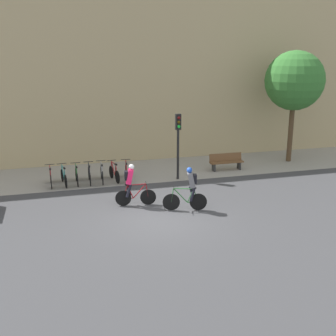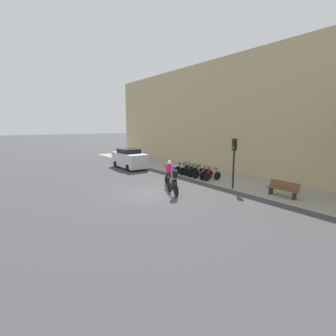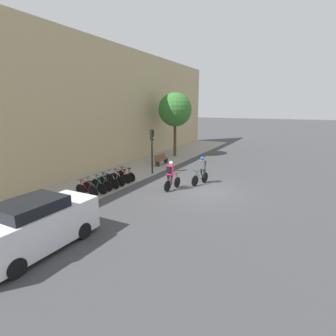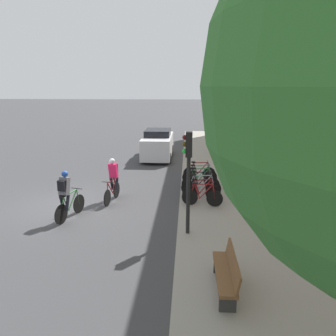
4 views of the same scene
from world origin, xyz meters
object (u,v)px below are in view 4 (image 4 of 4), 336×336
parked_bike_0 (199,172)px  parked_bike_4 (201,187)px  parked_bike_3 (200,183)px  cyclist_grey (66,194)px  cyclist_pink (113,178)px  parked_bike_5 (202,191)px  bench (227,272)px  parked_bike_1 (200,176)px  parked_car (158,144)px  parked_bike_6 (202,196)px  parked_bike_2 (200,179)px  traffic_light_pole (188,164)px

parked_bike_0 → parked_bike_4: bearing=-0.0°
parked_bike_3 → cyclist_grey: bearing=-53.6°
cyclist_pink → parked_bike_5: size_ratio=1.12×
cyclist_grey → bench: (3.78, 5.10, -0.47)m
parked_bike_0 → parked_bike_1: bearing=-0.1°
parked_bike_3 → parked_car: size_ratio=0.39×
cyclist_pink → parked_bike_5: 3.65m
cyclist_grey → parked_bike_6: cyclist_grey is taller
parked_bike_2 → parked_bike_5: parked_bike_2 is taller
parked_bike_2 → parked_bike_4: parked_bike_4 is taller
parked_bike_4 → parked_car: parked_car is taller
parked_bike_1 → bench: bearing=2.3°
traffic_light_pole → bench: 3.60m
cyclist_pink → parked_bike_2: cyclist_pink is taller
parked_bike_0 → parked_bike_3: size_ratio=0.95×
parked_bike_2 → parked_bike_6: bearing=-0.0°
parked_bike_5 → parked_bike_6: parked_bike_5 is taller
parked_bike_0 → parked_bike_4: parked_bike_4 is taller
cyclist_pink → traffic_light_pole: (2.92, 3.03, 1.33)m
parked_bike_5 → parked_car: bearing=-162.4°
parked_bike_1 → parked_bike_0: bearing=179.9°
parked_bike_4 → cyclist_pink: bearing=-77.7°
parked_bike_0 → cyclist_grey: bearing=-41.8°
cyclist_pink → parked_bike_2: (-1.99, 3.60, -0.55)m
cyclist_pink → parked_car: 8.20m
cyclist_grey → parked_bike_4: cyclist_grey is taller
parked_bike_1 → parked_car: parked_car is taller
parked_bike_5 → parked_car: (-7.95, -2.52, 0.51)m
cyclist_grey → parked_bike_5: cyclist_grey is taller
cyclist_grey → parked_bike_0: (-5.31, 4.76, -0.55)m
parked_bike_1 → traffic_light_pole: (5.51, -0.57, 1.88)m
cyclist_pink → parked_bike_1: cyclist_pink is taller
cyclist_pink → bench: bearing=33.8°
cyclist_grey → parked_bike_5: (-2.30, 4.76, -0.56)m
parked_bike_3 → traffic_light_pole: traffic_light_pole is taller
cyclist_grey → parked_bike_4: bearing=121.4°
parked_bike_0 → parked_bike_5: (3.02, -0.00, -0.00)m
traffic_light_pole → bench: size_ratio=1.78×
cyclist_pink → bench: size_ratio=0.97×
cyclist_grey → parked_bike_1: cyclist_grey is taller
cyclist_pink → parked_bike_5: bearing=92.8°
cyclist_grey → parked_bike_2: cyclist_grey is taller
traffic_light_pole → parked_bike_6: bearing=167.1°
cyclist_pink → parked_bike_0: bearing=131.6°
parked_bike_0 → parked_bike_1: size_ratio=0.96×
cyclist_grey → parked_bike_2: size_ratio=1.11×
cyclist_grey → parked_car: bearing=167.7°
cyclist_grey → parked_bike_1: (-4.71, 4.76, -0.56)m
cyclist_grey → traffic_light_pole: (0.80, 4.19, 1.33)m
parked_car → parked_bike_6: bearing=16.4°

